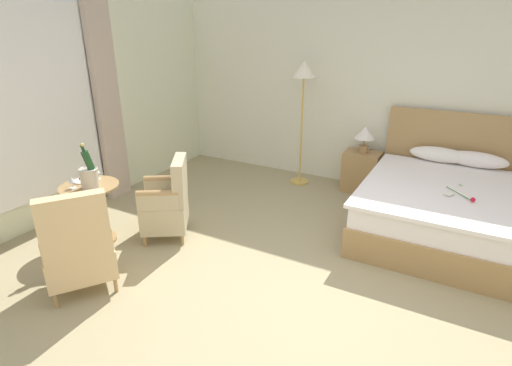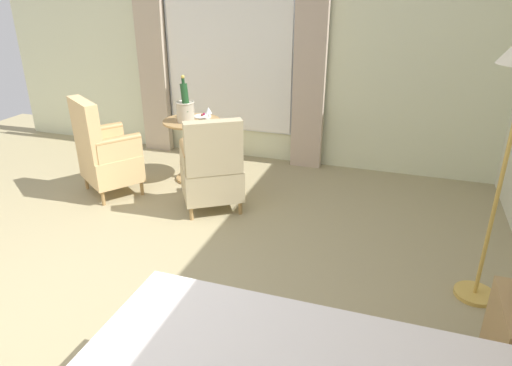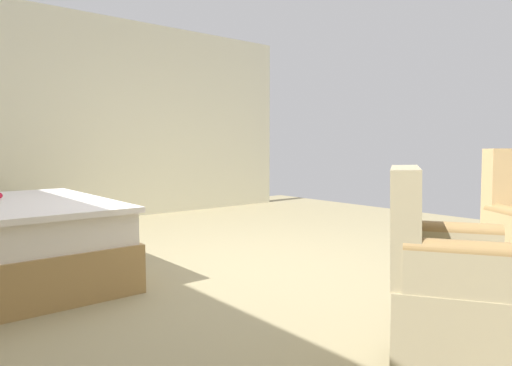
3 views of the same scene
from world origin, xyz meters
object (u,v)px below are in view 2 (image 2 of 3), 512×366
(armchair_by_window, at_px, (212,170))
(side_table_round, at_px, (193,146))
(champagne_bucket, at_px, (185,108))
(wine_glass_near_edge, at_px, (183,110))
(snack_plate, at_px, (202,116))
(armchair_facing_bed, at_px, (105,153))
(wine_glass_near_bucket, at_px, (208,111))

(armchair_by_window, bearing_deg, side_table_round, -141.68)
(champagne_bucket, distance_m, wine_glass_near_edge, 0.20)
(champagne_bucket, bearing_deg, snack_plate, 161.35)
(side_table_round, height_order, armchair_by_window, armchair_by_window)
(wine_glass_near_edge, height_order, snack_plate, wine_glass_near_edge)
(armchair_by_window, bearing_deg, armchair_facing_bed, -90.29)
(side_table_round, bearing_deg, champagne_bucket, -21.87)
(champagne_bucket, relative_size, snack_plate, 2.48)
(wine_glass_near_bucket, relative_size, armchair_facing_bed, 0.14)
(champagne_bucket, bearing_deg, side_table_round, 158.13)
(wine_glass_near_bucket, distance_m, snack_plate, 0.18)
(champagne_bucket, xyz_separation_m, wine_glass_near_bucket, (-0.14, 0.20, -0.05))
(wine_glass_near_bucket, bearing_deg, champagne_bucket, -55.75)
(wine_glass_near_bucket, xyz_separation_m, armchair_by_window, (0.70, 0.33, -0.37))
(wine_glass_near_edge, relative_size, armchair_by_window, 0.13)
(wine_glass_near_bucket, xyz_separation_m, armchair_facing_bed, (0.70, -0.86, -0.33))
(champagne_bucket, height_order, armchair_facing_bed, champagne_bucket)
(champagne_bucket, distance_m, armchair_by_window, 0.88)
(champagne_bucket, distance_m, snack_plate, 0.29)
(champagne_bucket, bearing_deg, wine_glass_near_bucket, 124.25)
(armchair_facing_bed, bearing_deg, armchair_by_window, 89.71)
(side_table_round, relative_size, champagne_bucket, 1.39)
(snack_plate, bearing_deg, armchair_by_window, 29.48)
(wine_glass_near_edge, xyz_separation_m, armchair_facing_bed, (0.71, -0.55, -0.32))
(armchair_facing_bed, bearing_deg, wine_glass_near_edge, 142.32)
(side_table_round, height_order, champagne_bucket, champagne_bucket)
(wine_glass_near_bucket, relative_size, snack_plate, 0.72)
(wine_glass_near_edge, bearing_deg, champagne_bucket, 34.92)
(wine_glass_near_edge, xyz_separation_m, armchair_by_window, (0.72, 0.64, -0.35))
(side_table_round, height_order, wine_glass_near_edge, wine_glass_near_edge)
(wine_glass_near_edge, relative_size, snack_plate, 0.64)
(champagne_bucket, bearing_deg, armchair_facing_bed, -49.66)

